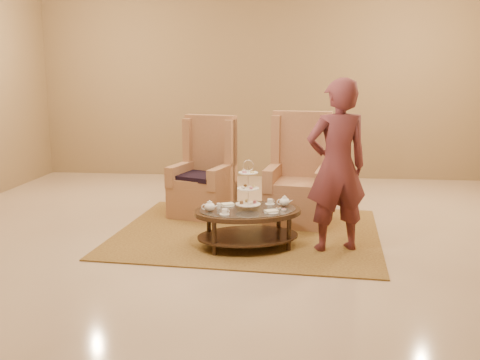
# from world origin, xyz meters

# --- Properties ---
(ground) EXTENTS (8.00, 8.00, 0.00)m
(ground) POSITION_xyz_m (0.00, 0.00, 0.00)
(ground) COLOR #CAB196
(ground) RESTS_ON ground
(ceiling) EXTENTS (8.00, 8.00, 0.02)m
(ceiling) POSITION_xyz_m (0.00, 0.00, 0.00)
(ceiling) COLOR silver
(ceiling) RESTS_ON ground
(wall_back) EXTENTS (8.00, 0.04, 3.50)m
(wall_back) POSITION_xyz_m (0.00, 4.00, 1.75)
(wall_back) COLOR olive
(wall_back) RESTS_ON ground
(rug) EXTENTS (3.17, 2.71, 0.02)m
(rug) POSITION_xyz_m (0.04, 0.48, 0.01)
(rug) COLOR olive
(rug) RESTS_ON ground
(tea_table) EXTENTS (1.32, 1.09, 0.96)m
(tea_table) POSITION_xyz_m (0.08, -0.06, 0.35)
(tea_table) COLOR black
(tea_table) RESTS_ON ground
(armchair_left) EXTENTS (0.87, 0.89, 1.30)m
(armchair_left) POSITION_xyz_m (-0.61, 1.27, 0.44)
(armchair_left) COLOR #A7724E
(armchair_left) RESTS_ON ground
(armchair_right) EXTENTS (0.84, 0.87, 1.38)m
(armchair_right) POSITION_xyz_m (0.62, 1.03, 0.46)
(armchair_right) COLOR #A7724E
(armchair_right) RESTS_ON ground
(person) EXTENTS (0.76, 0.61, 1.80)m
(person) POSITION_xyz_m (1.00, -0.05, 0.90)
(person) COLOR #58262A
(person) RESTS_ON ground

